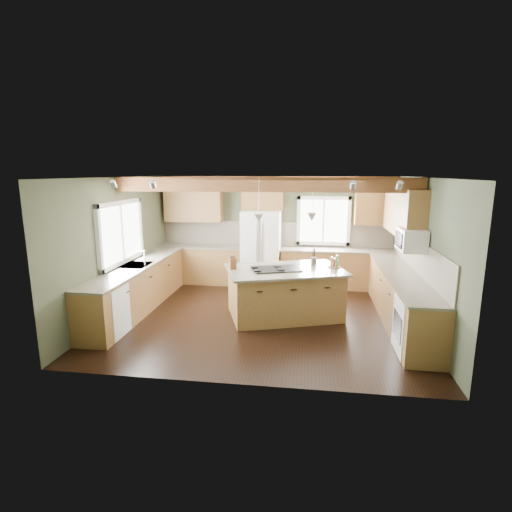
# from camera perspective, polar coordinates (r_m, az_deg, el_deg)

# --- Properties ---
(floor) EXTENTS (5.60, 5.60, 0.00)m
(floor) POSITION_cam_1_polar(r_m,az_deg,el_deg) (7.67, 0.98, -8.63)
(floor) COLOR black
(floor) RESTS_ON ground
(ceiling) EXTENTS (5.60, 5.60, 0.00)m
(ceiling) POSITION_cam_1_polar(r_m,az_deg,el_deg) (7.19, 1.06, 11.18)
(ceiling) COLOR silver
(ceiling) RESTS_ON wall_back
(wall_back) EXTENTS (5.60, 0.00, 5.60)m
(wall_back) POSITION_cam_1_polar(r_m,az_deg,el_deg) (9.77, 2.79, 3.72)
(wall_back) COLOR #3D4631
(wall_back) RESTS_ON ground
(wall_left) EXTENTS (0.00, 5.00, 5.00)m
(wall_left) POSITION_cam_1_polar(r_m,az_deg,el_deg) (8.14, -18.96, 1.41)
(wall_left) COLOR #3D4631
(wall_left) RESTS_ON ground
(wall_right) EXTENTS (0.00, 5.00, 5.00)m
(wall_right) POSITION_cam_1_polar(r_m,az_deg,el_deg) (7.52, 22.70, 0.31)
(wall_right) COLOR #3D4631
(wall_right) RESTS_ON ground
(ceiling_beam) EXTENTS (5.55, 0.26, 0.26)m
(ceiling_beam) POSITION_cam_1_polar(r_m,az_deg,el_deg) (7.29, 1.15, 10.16)
(ceiling_beam) COLOR #562B18
(ceiling_beam) RESTS_ON ceiling
(soffit_trim) EXTENTS (5.55, 0.20, 0.10)m
(soffit_trim) POSITION_cam_1_polar(r_m,az_deg,el_deg) (9.57, 2.81, 11.00)
(soffit_trim) COLOR #562B18
(soffit_trim) RESTS_ON ceiling
(backsplash_back) EXTENTS (5.58, 0.03, 0.58)m
(backsplash_back) POSITION_cam_1_polar(r_m,az_deg,el_deg) (9.77, 2.77, 3.18)
(backsplash_back) COLOR brown
(backsplash_back) RESTS_ON wall_back
(backsplash_right) EXTENTS (0.03, 3.70, 0.58)m
(backsplash_right) POSITION_cam_1_polar(r_m,az_deg,el_deg) (7.58, 22.45, -0.27)
(backsplash_right) COLOR brown
(backsplash_right) RESTS_ON wall_right
(base_cab_back_left) EXTENTS (2.02, 0.60, 0.88)m
(base_cab_back_left) POSITION_cam_1_polar(r_m,az_deg,el_deg) (9.96, -7.73, -1.26)
(base_cab_back_left) COLOR brown
(base_cab_back_left) RESTS_ON floor
(counter_back_left) EXTENTS (2.06, 0.64, 0.04)m
(counter_back_left) POSITION_cam_1_polar(r_m,az_deg,el_deg) (9.87, -7.81, 1.34)
(counter_back_left) COLOR #433E31
(counter_back_left) RESTS_ON base_cab_back_left
(base_cab_back_right) EXTENTS (2.62, 0.60, 0.88)m
(base_cab_back_right) POSITION_cam_1_polar(r_m,az_deg,el_deg) (9.62, 11.45, -1.86)
(base_cab_back_right) COLOR brown
(base_cab_back_right) RESTS_ON floor
(counter_back_right) EXTENTS (2.66, 0.64, 0.04)m
(counter_back_right) POSITION_cam_1_polar(r_m,az_deg,el_deg) (9.52, 11.56, 0.83)
(counter_back_right) COLOR #433E31
(counter_back_right) RESTS_ON base_cab_back_right
(base_cab_left) EXTENTS (0.60, 3.70, 0.88)m
(base_cab_left) POSITION_cam_1_polar(r_m,az_deg,el_deg) (8.24, -16.53, -4.45)
(base_cab_left) COLOR brown
(base_cab_left) RESTS_ON floor
(counter_left) EXTENTS (0.64, 3.74, 0.04)m
(counter_left) POSITION_cam_1_polar(r_m,az_deg,el_deg) (8.13, -16.73, -1.33)
(counter_left) COLOR #433E31
(counter_left) RESTS_ON base_cab_left
(base_cab_right) EXTENTS (0.60, 3.70, 0.88)m
(base_cab_right) POSITION_cam_1_polar(r_m,az_deg,el_deg) (7.71, 19.93, -5.82)
(base_cab_right) COLOR brown
(base_cab_right) RESTS_ON floor
(counter_right) EXTENTS (0.64, 3.74, 0.04)m
(counter_right) POSITION_cam_1_polar(r_m,az_deg,el_deg) (7.58, 20.18, -2.50)
(counter_right) COLOR #433E31
(counter_right) RESTS_ON base_cab_right
(upper_cab_back_left) EXTENTS (1.40, 0.35, 0.90)m
(upper_cab_back_left) POSITION_cam_1_polar(r_m,az_deg,el_deg) (9.91, -8.91, 7.48)
(upper_cab_back_left) COLOR brown
(upper_cab_back_left) RESTS_ON wall_back
(upper_cab_over_fridge) EXTENTS (0.96, 0.35, 0.70)m
(upper_cab_over_fridge) POSITION_cam_1_polar(r_m,az_deg,el_deg) (9.54, 0.93, 8.66)
(upper_cab_over_fridge) COLOR brown
(upper_cab_over_fridge) RESTS_ON wall_back
(upper_cab_right) EXTENTS (0.35, 2.20, 0.90)m
(upper_cab_right) POSITION_cam_1_polar(r_m,az_deg,el_deg) (8.26, 20.33, 6.02)
(upper_cab_right) COLOR brown
(upper_cab_right) RESTS_ON wall_right
(upper_cab_back_corner) EXTENTS (0.90, 0.35, 0.90)m
(upper_cab_back_corner) POSITION_cam_1_polar(r_m,az_deg,el_deg) (9.60, 16.64, 6.99)
(upper_cab_back_corner) COLOR brown
(upper_cab_back_corner) RESTS_ON wall_back
(window_left) EXTENTS (0.04, 1.60, 1.05)m
(window_left) POSITION_cam_1_polar(r_m,az_deg,el_deg) (8.13, -18.80, 3.21)
(window_left) COLOR white
(window_left) RESTS_ON wall_left
(window_back) EXTENTS (1.10, 0.04, 1.00)m
(window_back) POSITION_cam_1_polar(r_m,az_deg,el_deg) (9.69, 9.61, 4.98)
(window_back) COLOR white
(window_back) RESTS_ON wall_back
(sink) EXTENTS (0.50, 0.65, 0.03)m
(sink) POSITION_cam_1_polar(r_m,az_deg,el_deg) (8.13, -16.73, -1.30)
(sink) COLOR #262628
(sink) RESTS_ON counter_left
(faucet) EXTENTS (0.02, 0.02, 0.28)m
(faucet) POSITION_cam_1_polar(r_m,az_deg,el_deg) (8.03, -15.62, -0.34)
(faucet) COLOR #B2B2B7
(faucet) RESTS_ON sink
(dishwasher) EXTENTS (0.60, 0.60, 0.84)m
(dishwasher) POSITION_cam_1_polar(r_m,az_deg,el_deg) (7.14, -20.75, -7.37)
(dishwasher) COLOR white
(dishwasher) RESTS_ON floor
(oven) EXTENTS (0.60, 0.72, 0.84)m
(oven) POSITION_cam_1_polar(r_m,az_deg,el_deg) (6.51, 22.17, -9.35)
(oven) COLOR white
(oven) RESTS_ON floor
(microwave) EXTENTS (0.40, 0.70, 0.38)m
(microwave) POSITION_cam_1_polar(r_m,az_deg,el_deg) (7.38, 21.30, 2.19)
(microwave) COLOR white
(microwave) RESTS_ON wall_right
(pendant_left) EXTENTS (0.18, 0.18, 0.16)m
(pendant_left) POSITION_cam_1_polar(r_m,az_deg,el_deg) (7.18, 0.42, 5.42)
(pendant_left) COLOR #B2B2B7
(pendant_left) RESTS_ON ceiling
(pendant_right) EXTENTS (0.18, 0.18, 0.16)m
(pendant_right) POSITION_cam_1_polar(r_m,az_deg,el_deg) (7.44, 7.98, 5.53)
(pendant_right) COLOR #B2B2B7
(pendant_right) RESTS_ON ceiling
(refrigerator) EXTENTS (0.90, 0.74, 1.80)m
(refrigerator) POSITION_cam_1_polar(r_m,az_deg,el_deg) (9.50, 0.75, 1.04)
(refrigerator) COLOR white
(refrigerator) RESTS_ON floor
(island) EXTENTS (2.27, 1.79, 0.88)m
(island) POSITION_cam_1_polar(r_m,az_deg,el_deg) (7.59, 4.10, -5.38)
(island) COLOR brown
(island) RESTS_ON floor
(island_top) EXTENTS (2.44, 1.96, 0.04)m
(island_top) POSITION_cam_1_polar(r_m,az_deg,el_deg) (7.47, 4.15, -2.01)
(island_top) COLOR #433E31
(island_top) RESTS_ON island
(cooktop) EXTENTS (1.00, 0.82, 0.02)m
(cooktop) POSITION_cam_1_polar(r_m,az_deg,el_deg) (7.42, 2.92, -1.84)
(cooktop) COLOR black
(cooktop) RESTS_ON island_top
(knife_block) EXTENTS (0.15, 0.14, 0.21)m
(knife_block) POSITION_cam_1_polar(r_m,az_deg,el_deg) (7.41, -3.36, -1.12)
(knife_block) COLOR brown
(knife_block) RESTS_ON island_top
(utensil_crock) EXTENTS (0.15, 0.15, 0.15)m
(utensil_crock) POSITION_cam_1_polar(r_m,az_deg,el_deg) (7.85, 8.24, -0.71)
(utensil_crock) COLOR #423C35
(utensil_crock) RESTS_ON island_top
(bottle_tray) EXTENTS (0.26, 0.26, 0.22)m
(bottle_tray) POSITION_cam_1_polar(r_m,az_deg,el_deg) (7.68, 11.15, -0.80)
(bottle_tray) COLOR brown
(bottle_tray) RESTS_ON island_top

